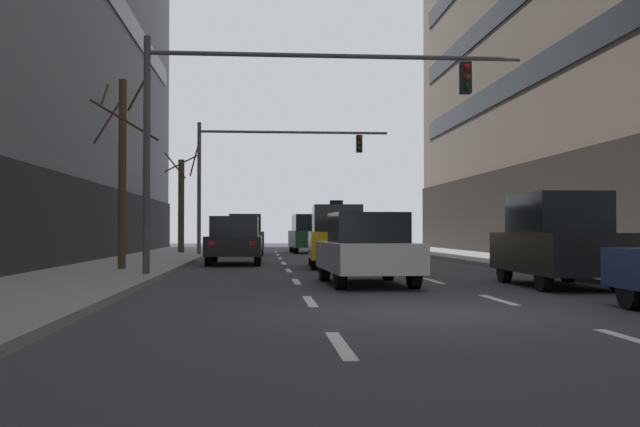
% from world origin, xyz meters
% --- Properties ---
extents(ground_plane, '(120.00, 120.00, 0.00)m').
position_xyz_m(ground_plane, '(0.00, 0.00, 0.00)').
color(ground_plane, '#38383D').
extents(lane_stripe_l1_s3, '(0.16, 2.00, 0.01)m').
position_xyz_m(lane_stripe_l1_s3, '(-1.68, -3.00, 0.00)').
color(lane_stripe_l1_s3, silver).
rests_on(lane_stripe_l1_s3, ground).
extents(lane_stripe_l1_s4, '(0.16, 2.00, 0.01)m').
position_xyz_m(lane_stripe_l1_s4, '(-1.68, 2.00, 0.00)').
color(lane_stripe_l1_s4, silver).
rests_on(lane_stripe_l1_s4, ground).
extents(lane_stripe_l1_s5, '(0.16, 2.00, 0.01)m').
position_xyz_m(lane_stripe_l1_s5, '(-1.68, 7.00, 0.00)').
color(lane_stripe_l1_s5, silver).
rests_on(lane_stripe_l1_s5, ground).
extents(lane_stripe_l1_s6, '(0.16, 2.00, 0.01)m').
position_xyz_m(lane_stripe_l1_s6, '(-1.68, 12.00, 0.00)').
color(lane_stripe_l1_s6, silver).
rests_on(lane_stripe_l1_s6, ground).
extents(lane_stripe_l1_s7, '(0.16, 2.00, 0.01)m').
position_xyz_m(lane_stripe_l1_s7, '(-1.68, 17.00, 0.00)').
color(lane_stripe_l1_s7, silver).
rests_on(lane_stripe_l1_s7, ground).
extents(lane_stripe_l1_s8, '(0.16, 2.00, 0.01)m').
position_xyz_m(lane_stripe_l1_s8, '(-1.68, 22.00, 0.00)').
color(lane_stripe_l1_s8, silver).
rests_on(lane_stripe_l1_s8, ground).
extents(lane_stripe_l1_s9, '(0.16, 2.00, 0.01)m').
position_xyz_m(lane_stripe_l1_s9, '(-1.68, 27.00, 0.00)').
color(lane_stripe_l1_s9, silver).
rests_on(lane_stripe_l1_s9, ground).
extents(lane_stripe_l1_s10, '(0.16, 2.00, 0.01)m').
position_xyz_m(lane_stripe_l1_s10, '(-1.68, 32.00, 0.00)').
color(lane_stripe_l1_s10, silver).
rests_on(lane_stripe_l1_s10, ground).
extents(lane_stripe_l2_s3, '(0.16, 2.00, 0.01)m').
position_xyz_m(lane_stripe_l2_s3, '(1.68, -3.00, 0.00)').
color(lane_stripe_l2_s3, silver).
rests_on(lane_stripe_l2_s3, ground).
extents(lane_stripe_l2_s4, '(0.16, 2.00, 0.01)m').
position_xyz_m(lane_stripe_l2_s4, '(1.68, 2.00, 0.00)').
color(lane_stripe_l2_s4, silver).
rests_on(lane_stripe_l2_s4, ground).
extents(lane_stripe_l2_s5, '(0.16, 2.00, 0.01)m').
position_xyz_m(lane_stripe_l2_s5, '(1.68, 7.00, 0.00)').
color(lane_stripe_l2_s5, silver).
rests_on(lane_stripe_l2_s5, ground).
extents(lane_stripe_l2_s6, '(0.16, 2.00, 0.01)m').
position_xyz_m(lane_stripe_l2_s6, '(1.68, 12.00, 0.00)').
color(lane_stripe_l2_s6, silver).
rests_on(lane_stripe_l2_s6, ground).
extents(lane_stripe_l2_s7, '(0.16, 2.00, 0.01)m').
position_xyz_m(lane_stripe_l2_s7, '(1.68, 17.00, 0.00)').
color(lane_stripe_l2_s7, silver).
rests_on(lane_stripe_l2_s7, ground).
extents(lane_stripe_l2_s8, '(0.16, 2.00, 0.01)m').
position_xyz_m(lane_stripe_l2_s8, '(1.68, 22.00, 0.00)').
color(lane_stripe_l2_s8, silver).
rests_on(lane_stripe_l2_s8, ground).
extents(lane_stripe_l2_s9, '(0.16, 2.00, 0.01)m').
position_xyz_m(lane_stripe_l2_s9, '(1.68, 27.00, 0.00)').
color(lane_stripe_l2_s9, silver).
rests_on(lane_stripe_l2_s9, ground).
extents(lane_stripe_l2_s10, '(0.16, 2.00, 0.01)m').
position_xyz_m(lane_stripe_l2_s10, '(1.68, 32.00, 0.00)').
color(lane_stripe_l2_s10, silver).
rests_on(lane_stripe_l2_s10, ground).
extents(car_driving_0, '(1.99, 4.44, 1.64)m').
position_xyz_m(car_driving_0, '(-0.13, 5.86, 0.81)').
color(car_driving_0, black).
rests_on(car_driving_0, ground).
extents(car_driving_1, '(2.03, 4.44, 2.11)m').
position_xyz_m(car_driving_1, '(0.06, 29.91, 1.05)').
color(car_driving_1, black).
rests_on(car_driving_1, ground).
extents(taxi_driving_2, '(1.95, 4.34, 2.24)m').
position_xyz_m(taxi_driving_2, '(-0.03, 13.67, 1.03)').
color(taxi_driving_2, black).
rests_on(taxi_driving_2, ground).
extents(car_driving_3, '(1.96, 4.30, 2.05)m').
position_xyz_m(car_driving_3, '(-3.36, 26.59, 1.02)').
color(car_driving_3, black).
rests_on(car_driving_3, ground).
extents(car_driving_4, '(1.98, 4.68, 1.75)m').
position_xyz_m(car_driving_4, '(-3.49, 16.44, 0.86)').
color(car_driving_4, black).
rests_on(car_driving_4, ground).
extents(car_parked_2, '(1.87, 4.30, 2.06)m').
position_xyz_m(car_parked_2, '(4.00, 5.00, 1.03)').
color(car_parked_2, black).
rests_on(car_parked_2, ground).
extents(traffic_signal_0, '(9.86, 0.34, 6.07)m').
position_xyz_m(traffic_signal_0, '(-2.32, 8.20, 4.44)').
color(traffic_signal_0, '#4C4C51').
rests_on(traffic_signal_0, sidewalk_left).
extents(traffic_signal_1, '(9.06, 0.35, 6.21)m').
position_xyz_m(traffic_signal_1, '(-2.65, 24.46, 4.49)').
color(traffic_signal_1, '#4C4C51').
rests_on(traffic_signal_1, sidewalk_left).
extents(street_tree_1, '(1.95, 1.96, 5.69)m').
position_xyz_m(street_tree_1, '(-6.55, 10.82, 3.07)').
color(street_tree_1, '#4C3823').
rests_on(street_tree_1, sidewalk_left).
extents(street_tree_2, '(1.91, 1.81, 5.58)m').
position_xyz_m(street_tree_2, '(-6.53, 26.89, 2.60)').
color(street_tree_2, '#4C3823').
rests_on(street_tree_2, sidewalk_left).
extents(pedestrian_1, '(0.47, 0.34, 1.50)m').
position_xyz_m(pedestrian_1, '(5.74, 12.65, 1.00)').
color(pedestrian_1, '#383D59').
rests_on(pedestrian_1, sidewalk_right).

